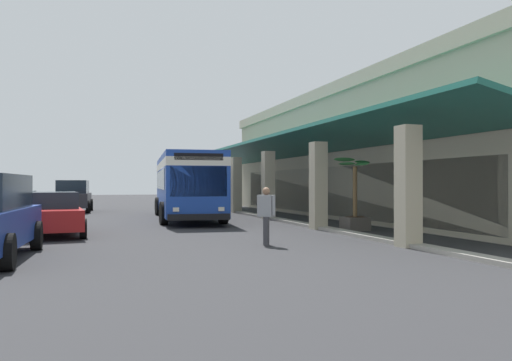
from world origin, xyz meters
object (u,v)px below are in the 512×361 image
(parked_suv_charcoal, at_px, (73,196))
(parked_sedan_tan, at_px, (12,209))
(parked_sedan_red, at_px, (52,213))
(potted_palm, at_px, (355,213))
(transit_bus, at_px, (186,182))
(pedestrian, at_px, (266,213))

(parked_suv_charcoal, distance_m, parked_sedan_tan, 11.68)
(parked_suv_charcoal, bearing_deg, parked_sedan_red, -0.65)
(parked_sedan_red, height_order, potted_palm, potted_palm)
(parked_suv_charcoal, xyz_separation_m, parked_sedan_red, (14.69, -0.17, -0.27))
(transit_bus, bearing_deg, potted_palm, 30.69)
(transit_bus, relative_size, potted_palm, 4.15)
(parked_suv_charcoal, bearing_deg, pedestrian, 16.51)
(parked_sedan_red, bearing_deg, parked_suv_charcoal, 179.35)
(parked_sedan_tan, bearing_deg, pedestrian, 43.41)
(transit_bus, xyz_separation_m, parked_sedan_tan, (3.40, -7.46, -1.10))
(pedestrian, relative_size, potted_palm, 0.60)
(parked_sedan_tan, xyz_separation_m, potted_palm, (4.83, 12.34, -0.12))
(transit_bus, height_order, parked_suv_charcoal, transit_bus)
(parked_suv_charcoal, bearing_deg, parked_sedan_tan, -9.08)
(parked_sedan_red, bearing_deg, potted_palm, 81.10)
(pedestrian, bearing_deg, parked_suv_charcoal, -163.49)
(parked_sedan_tan, bearing_deg, transit_bus, 114.51)
(transit_bus, height_order, pedestrian, transit_bus)
(transit_bus, bearing_deg, parked_sedan_tan, -65.49)
(parked_suv_charcoal, relative_size, pedestrian, 2.96)
(potted_palm, bearing_deg, pedestrian, -55.06)
(parked_sedan_tan, distance_m, pedestrian, 11.15)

